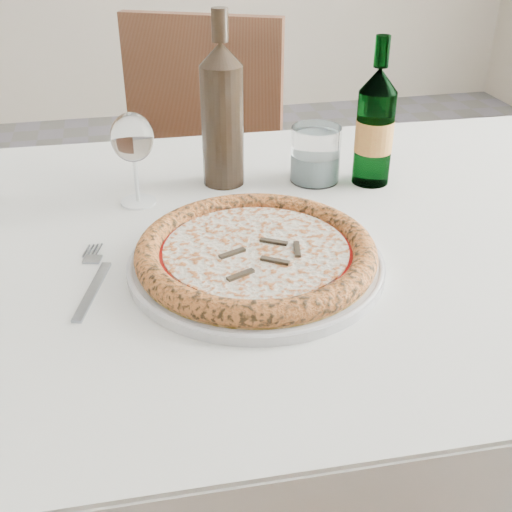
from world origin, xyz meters
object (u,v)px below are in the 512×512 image
at_px(tumbler, 315,158).
at_px(dining_table, 243,279).
at_px(wine_bottle, 222,114).
at_px(chair_far, 194,169).
at_px(plate, 256,263).
at_px(wine_glass, 132,140).
at_px(beer_bottle, 375,127).
at_px(pizza, 256,252).

bearing_deg(tumbler, dining_table, -133.36).
height_order(tumbler, wine_bottle, wine_bottle).
height_order(chair_far, tumbler, chair_far).
xyz_separation_m(chair_far, tumbler, (0.15, -0.64, 0.27)).
distance_m(plate, wine_glass, 0.31).
distance_m(plate, beer_bottle, 0.38).
xyz_separation_m(chair_far, plate, (-0.03, -0.92, 0.23)).
bearing_deg(beer_bottle, plate, -136.79).
height_order(plate, beer_bottle, beer_bottle).
bearing_deg(chair_far, pizza, -91.66).
relative_size(pizza, beer_bottle, 1.31).
bearing_deg(dining_table, beer_bottle, 29.63).
bearing_deg(tumbler, chair_far, 102.93).
bearing_deg(tumbler, plate, -121.42).
relative_size(chair_far, pizza, 2.75).
bearing_deg(dining_table, wine_glass, 134.17).
xyz_separation_m(plate, wine_bottle, (0.01, 0.31, 0.12)).
distance_m(dining_table, wine_glass, 0.29).
xyz_separation_m(plate, wine_glass, (-0.15, 0.25, 0.10)).
relative_size(plate, wine_bottle, 1.20).
relative_size(pizza, wine_bottle, 1.12).
bearing_deg(plate, chair_far, 88.34).
xyz_separation_m(wine_glass, wine_bottle, (0.16, 0.05, 0.02)).
distance_m(chair_far, wine_glass, 0.77).
bearing_deg(dining_table, wine_bottle, 87.62).
height_order(dining_table, tumbler, tumbler).
bearing_deg(pizza, plate, -32.01).
relative_size(plate, wine_glass, 2.29).
bearing_deg(plate, wine_glass, 120.47).
bearing_deg(beer_bottle, wine_bottle, 168.14).
bearing_deg(chair_far, dining_table, -91.86).
bearing_deg(pizza, wine_glass, 120.47).
bearing_deg(wine_bottle, chair_far, 88.32).
xyz_separation_m(beer_bottle, wine_bottle, (-0.26, 0.05, 0.03)).
bearing_deg(plate, pizza, 147.99).
bearing_deg(plate, tumbler, 58.58).
xyz_separation_m(pizza, beer_bottle, (0.27, 0.25, 0.08)).
xyz_separation_m(dining_table, plate, (0.00, -0.10, 0.09)).
relative_size(wine_glass, beer_bottle, 0.61).
relative_size(beer_bottle, wine_bottle, 0.86).
relative_size(chair_far, beer_bottle, 3.59).
bearing_deg(wine_glass, pizza, -59.53).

